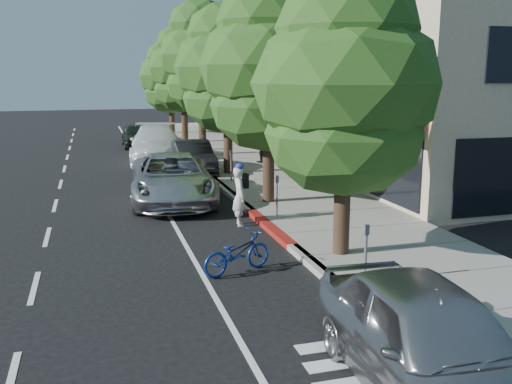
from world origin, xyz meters
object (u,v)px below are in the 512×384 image
object	(u,v)px
street_tree_5	(171,77)
cyclist	(240,196)
street_tree_4	(183,69)
bicycle	(237,253)
pedestrian	(262,143)
white_pickup	(156,144)
near_car_a	(429,342)
street_tree_3	(201,58)
dark_suv_far	(137,135)
silver_suv	(172,178)
street_tree_1	(269,69)
dark_sedan	(193,157)
street_tree_2	(227,70)
street_tree_0	(346,88)

from	to	relation	value
street_tree_5	cyclist	world-z (taller)	street_tree_5
street_tree_4	bicycle	size ratio (longest dim) A/B	4.23
pedestrian	white_pickup	bearing A→B (deg)	-25.09
street_tree_4	near_car_a	distance (m)	30.28
street_tree_3	bicycle	size ratio (longest dim) A/B	4.64
cyclist	dark_suv_far	xyz separation A→B (m)	(-1.50, 19.77, -0.17)
white_pickup	silver_suv	bearing A→B (deg)	-87.17
street_tree_1	bicycle	size ratio (longest dim) A/B	4.20
near_car_a	dark_sedan	bearing A→B (deg)	93.34
street_tree_4	dark_suv_far	size ratio (longest dim) A/B	1.79
street_tree_5	dark_suv_far	bearing A→B (deg)	-115.50
silver_suv	dark_suv_far	size ratio (longest dim) A/B	1.44
street_tree_2	near_car_a	bearing A→B (deg)	-94.45
street_tree_3	silver_suv	world-z (taller)	street_tree_3
street_tree_5	dark_sedan	bearing A→B (deg)	-94.73
near_car_a	bicycle	bearing A→B (deg)	106.14
street_tree_1	street_tree_2	distance (m)	6.00
white_pickup	dark_suv_far	bearing A→B (deg)	100.17
dark_sedan	street_tree_2	bearing A→B (deg)	-36.78
street_tree_3	near_car_a	distance (m)	24.45
street_tree_2	cyclist	world-z (taller)	street_tree_2
street_tree_0	street_tree_4	bearing A→B (deg)	90.00
street_tree_4	pedestrian	distance (m)	10.45
near_car_a	cyclist	bearing A→B (deg)	94.52
near_car_a	pedestrian	xyz separation A→B (m)	(3.70, 20.45, 0.28)
white_pickup	cyclist	bearing A→B (deg)	-79.85
street_tree_3	bicycle	xyz separation A→B (m)	(-2.70, -18.28, -4.80)
street_tree_2	bicycle	size ratio (longest dim) A/B	4.19
silver_suv	dark_suv_far	xyz separation A→B (m)	(0.00, 16.00, -0.12)
street_tree_2	white_pickup	size ratio (longest dim) A/B	1.19
cyclist	street_tree_3	bearing A→B (deg)	-0.54
near_car_a	street_tree_2	bearing A→B (deg)	88.89
cyclist	street_tree_0	bearing A→B (deg)	-150.94
street_tree_0	near_car_a	world-z (taller)	street_tree_0
street_tree_2	cyclist	distance (m)	9.21
street_tree_2	bicycle	world-z (taller)	street_tree_2
street_tree_4	silver_suv	size ratio (longest dim) A/B	1.25
bicycle	dark_suv_far	size ratio (longest dim) A/B	0.42
street_tree_5	pedestrian	distance (m)	16.01
street_tree_2	street_tree_5	bearing A→B (deg)	90.00
cyclist	silver_suv	size ratio (longest dim) A/B	0.29
street_tree_0	white_pickup	xyz separation A→B (m)	(-2.60, 17.00, -3.24)
street_tree_4	white_pickup	distance (m)	8.38
street_tree_0	bicycle	bearing A→B (deg)	-174.08
street_tree_0	dark_suv_far	distance (m)	23.95
street_tree_5	street_tree_3	bearing A→B (deg)	-90.00
street_tree_3	cyclist	distance (m)	15.01
silver_suv	near_car_a	world-z (taller)	silver_suv
bicycle	silver_suv	world-z (taller)	silver_suv
dark_sedan	dark_suv_far	bearing A→B (deg)	100.03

